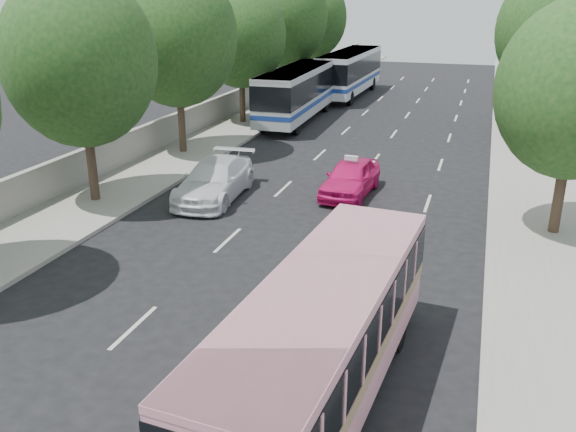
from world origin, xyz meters
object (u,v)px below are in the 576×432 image
at_px(pink_taxi, 351,178).
at_px(tour_coach_front, 297,89).
at_px(white_pickup, 215,180).
at_px(tour_coach_rear, 350,69).
at_px(pink_bus, 323,331).

relative_size(pink_taxi, tour_coach_front, 0.39).
bearing_deg(pink_taxi, white_pickup, -154.13).
bearing_deg(tour_coach_rear, tour_coach_front, -94.24).
xyz_separation_m(pink_taxi, tour_coach_rear, (-5.50, 24.39, 1.35)).
distance_m(white_pickup, tour_coach_rear, 26.53).
relative_size(pink_taxi, tour_coach_rear, 0.37).
bearing_deg(tour_coach_rear, pink_bus, -76.75).
height_order(pink_bus, white_pickup, pink_bus).
xyz_separation_m(pink_bus, tour_coach_rear, (-7.93, 37.98, 0.33)).
xyz_separation_m(white_pickup, tour_coach_front, (-1.40, 15.87, 1.25)).
bearing_deg(tour_coach_front, pink_taxi, -65.88).
relative_size(pink_bus, tour_coach_front, 0.80).
distance_m(pink_taxi, white_pickup, 5.58).
bearing_deg(pink_taxi, tour_coach_front, 119.13).
relative_size(white_pickup, tour_coach_front, 0.47).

